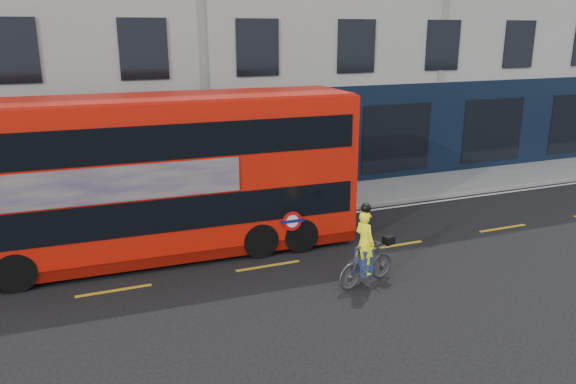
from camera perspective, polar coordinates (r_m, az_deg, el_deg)
ground at (r=13.97m, az=0.10°, el=-9.82°), size 120.00×120.00×0.00m
pavement at (r=19.69m, az=-7.00°, el=-1.87°), size 60.00×3.00×0.12m
kerb at (r=18.32m, az=-5.77°, el=-3.21°), size 60.00×0.12×0.13m
road_edge_line at (r=18.07m, az=-5.50°, el=-3.69°), size 58.00×0.10×0.01m
lane_dashes at (r=15.24m, az=-2.03°, el=-7.51°), size 58.00×0.12×0.01m
bus at (r=15.66m, az=-13.13°, el=1.55°), size 11.11×2.86×4.45m
cyclist at (r=14.05m, az=7.94°, el=-6.63°), size 1.87×0.97×2.14m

